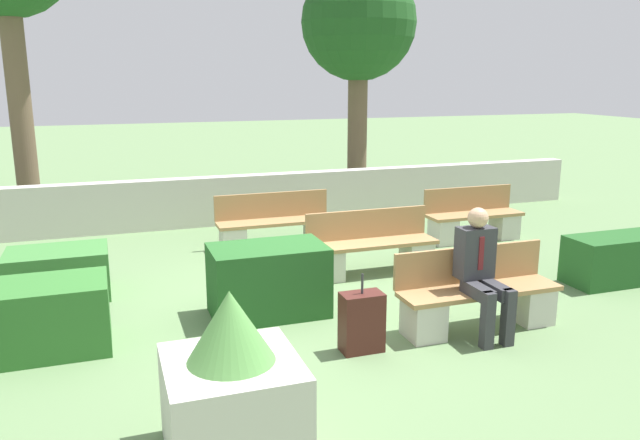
% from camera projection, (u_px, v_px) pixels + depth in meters
% --- Properties ---
extents(ground_plane, '(60.00, 60.00, 0.00)m').
position_uv_depth(ground_plane, '(293.00, 306.00, 7.36)').
color(ground_plane, '#607F51').
extents(perimeter_wall, '(14.68, 0.30, 0.88)m').
position_uv_depth(perimeter_wall, '(223.00, 200.00, 11.33)').
color(perimeter_wall, beige).
rests_on(perimeter_wall, ground_plane).
extents(bench_front, '(1.80, 0.48, 0.86)m').
position_uv_depth(bench_front, '(478.00, 299.00, 6.67)').
color(bench_front, '#A37A4C').
rests_on(bench_front, ground_plane).
extents(bench_left_side, '(1.83, 0.49, 0.86)m').
position_uv_depth(bench_left_side, '(275.00, 228.00, 9.76)').
color(bench_left_side, '#A37A4C').
rests_on(bench_left_side, ground_plane).
extents(bench_right_side, '(1.62, 0.49, 0.86)m').
position_uv_depth(bench_right_side, '(473.00, 221.00, 10.25)').
color(bench_right_side, '#A37A4C').
rests_on(bench_right_side, ground_plane).
extents(bench_back, '(1.78, 0.48, 0.86)m').
position_uv_depth(bench_back, '(372.00, 250.00, 8.51)').
color(bench_back, '#A37A4C').
rests_on(bench_back, ground_plane).
extents(person_seated_man, '(0.38, 0.64, 1.34)m').
position_uv_depth(person_seated_man, '(481.00, 266.00, 6.42)').
color(person_seated_man, '#333338').
rests_on(person_seated_man, ground_plane).
extents(hedge_block_near_right, '(1.29, 0.78, 0.80)m').
position_uv_depth(hedge_block_near_right, '(268.00, 280.00, 7.05)').
color(hedge_block_near_right, '#235623').
rests_on(hedge_block_near_right, ground_plane).
extents(hedge_block_mid_left, '(1.15, 0.79, 0.70)m').
position_uv_depth(hedge_block_mid_left, '(48.00, 317.00, 6.12)').
color(hedge_block_mid_left, '#33702D').
rests_on(hedge_block_mid_left, ground_plane).
extents(hedge_block_mid_right, '(1.83, 0.60, 0.62)m').
position_uv_depth(hedge_block_mid_right, '(631.00, 257.00, 8.24)').
color(hedge_block_mid_right, '#235623').
rests_on(hedge_block_mid_right, ground_plane).
extents(hedge_block_far_left, '(1.18, 0.80, 0.60)m').
position_uv_depth(hedge_block_far_left, '(58.00, 274.00, 7.61)').
color(hedge_block_far_left, '#3D7A38').
rests_on(hedge_block_far_left, ground_plane).
extents(planter_corner_left, '(0.94, 0.94, 1.24)m').
position_uv_depth(planter_corner_left, '(232.00, 389.00, 4.39)').
color(planter_corner_left, beige).
rests_on(planter_corner_left, ground_plane).
extents(suitcase, '(0.41, 0.25, 0.80)m').
position_uv_depth(suitcase, '(362.00, 322.00, 6.12)').
color(suitcase, '#471E19').
rests_on(suitcase, ground_plane).
extents(tree_center_left, '(2.45, 2.45, 4.97)m').
position_uv_depth(tree_center_left, '(359.00, 26.00, 13.22)').
color(tree_center_left, brown).
rests_on(tree_center_left, ground_plane).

